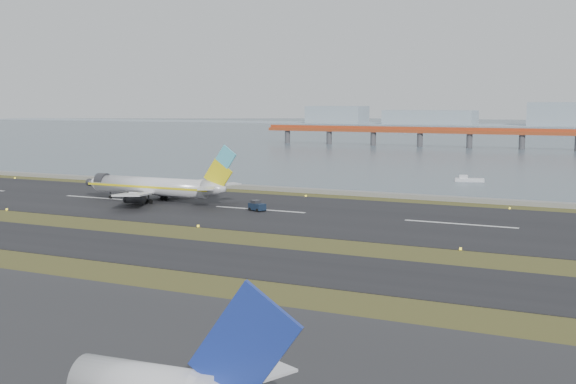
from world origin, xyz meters
The scene contains 10 objects.
ground centered at (0.00, 0.00, 0.00)m, with size 1000.00×1000.00×0.00m, color #334117.
taxiway_strip centered at (0.00, -12.00, 0.05)m, with size 1000.00×18.00×0.10m, color black.
runway_strip centered at (0.00, 30.00, 0.05)m, with size 1000.00×45.00×0.10m, color black.
seawall centered at (0.00, 60.00, 0.50)m, with size 1000.00×2.50×1.00m, color gray.
bay_water centered at (0.00, 460.00, 0.00)m, with size 1400.00×800.00×1.30m, color #485967.
red_pier centered at (20.00, 250.00, 7.28)m, with size 260.00×5.00×10.20m.
far_shoreline centered at (13.62, 620.00, 6.07)m, with size 1400.00×80.00×60.50m.
airliner centered at (-25.11, 30.06, 3.46)m, with size 38.52×32.89×12.80m.
pushback_tug centered at (0.38, 28.20, 1.07)m, with size 3.91×3.15×2.20m.
workboat_near centered at (26.75, 100.71, 0.59)m, with size 8.02×4.08×1.86m.
Camera 1 is at (67.04, -96.00, 21.29)m, focal length 45.00 mm.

